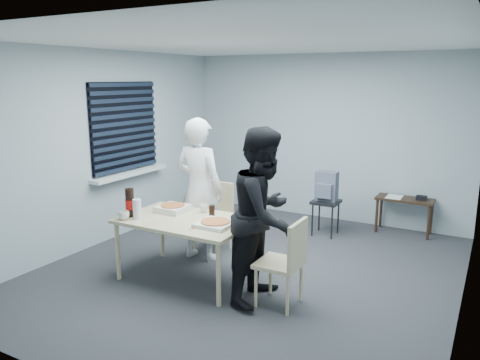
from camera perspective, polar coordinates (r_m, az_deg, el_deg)
The scene contains 19 objects.
room at distance 6.83m, azimuth -13.65°, elevation 5.39°, with size 5.00×5.00×5.00m.
dining_table at distance 5.24m, azimuth -6.58°, elevation -5.35°, with size 1.44×0.91×0.70m.
chair_far at distance 6.17m, azimuth -3.00°, elevation -3.81°, with size 0.42×0.42×0.89m.
chair_right at distance 4.64m, azimuth 5.79°, elevation -9.38°, with size 0.42×0.42×0.89m.
person_white at distance 5.76m, azimuth -4.98°, elevation -1.17°, with size 0.65×0.42×1.77m, color silver.
person_black at distance 4.68m, azimuth 2.97°, elevation -4.31°, with size 0.86×0.47×1.77m, color black.
side_table at distance 7.17m, azimuth 19.44°, elevation -2.73°, with size 0.80×0.35×0.53m.
stool at distance 6.83m, azimuth 10.41°, elevation -3.36°, with size 0.37×0.37×0.51m.
backpack at distance 6.74m, azimuth 10.48°, elevation -0.79°, with size 0.30×0.22×0.42m.
pizza_box_a at distance 5.51m, azimuth -8.17°, elevation -3.42°, with size 0.33×0.33×0.08m.
pizza_box_b at distance 4.95m, azimuth -3.01°, elevation -5.31°, with size 0.37×0.37×0.05m.
mug_a at distance 5.30m, azimuth -13.99°, elevation -4.21°, with size 0.12×0.12×0.10m, color silver.
mug_b at distance 5.43m, azimuth -4.41°, elevation -3.48°, with size 0.10×0.10×0.09m, color silver.
cola_glass at distance 5.20m, azimuth -3.45°, elevation -3.88°, with size 0.07×0.07×0.15m, color black.
soda_bottle at distance 5.37m, azimuth -13.28°, elevation -2.76°, with size 0.10×0.10×0.32m.
plastic_cups at distance 5.28m, azimuth -12.43°, elevation -3.47°, with size 0.09×0.09×0.22m, color silver.
rubber_band at distance 4.86m, azimuth -5.99°, elevation -5.98°, with size 0.06×0.06×0.00m, color red.
papers at distance 7.17m, azimuth 18.30°, elevation -1.95°, with size 0.22×0.29×0.00m, color white.
black_box at distance 7.12m, azimuth 21.25°, elevation -2.05°, with size 0.14×0.10×0.06m, color black.
Camera 1 is at (2.40, -4.59, 2.22)m, focal length 35.00 mm.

